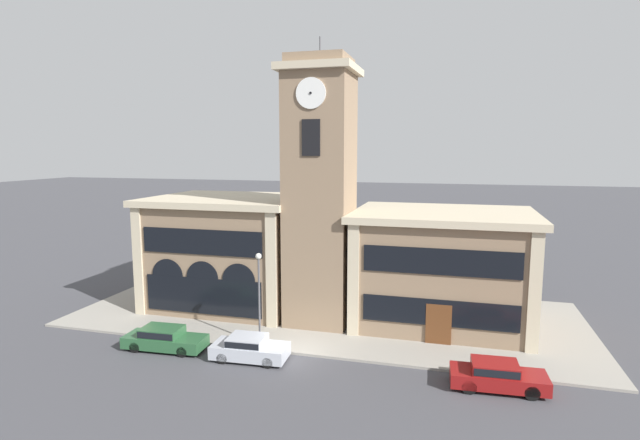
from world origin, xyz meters
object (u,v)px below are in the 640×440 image
object	(u,v)px
parked_car_near	(164,338)
parked_car_far	(497,375)
street_lamp	(259,285)
parked_car_mid	(249,347)

from	to	relation	value
parked_car_near	parked_car_far	world-z (taller)	parked_car_far
parked_car_far	street_lamp	xyz separation A→B (m)	(-13.23, 1.88, 3.07)
parked_car_near	parked_car_far	bearing A→B (deg)	-3.00
parked_car_mid	parked_car_far	world-z (taller)	parked_car_far
street_lamp	parked_car_mid	bearing A→B (deg)	-86.16
parked_car_far	street_lamp	distance (m)	13.71
street_lamp	parked_car_far	bearing A→B (deg)	-8.10
parked_car_near	parked_car_mid	distance (m)	5.39
parked_car_near	parked_car_far	size ratio (longest dim) A/B	1.05
parked_car_mid	parked_car_far	size ratio (longest dim) A/B	0.92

